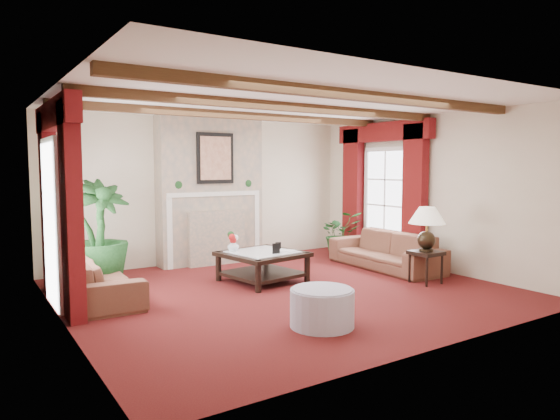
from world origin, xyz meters
TOP-DOWN VIEW (x-y plane):
  - floor at (0.00, 0.00)m, footprint 6.00×6.00m
  - ceiling at (0.00, 0.00)m, footprint 6.00×6.00m
  - back_wall at (0.00, 2.75)m, footprint 6.00×0.02m
  - left_wall at (-3.00, 0.00)m, footprint 0.02×5.50m
  - right_wall at (3.00, 0.00)m, footprint 0.02×5.50m
  - ceiling_beams at (0.00, 0.00)m, footprint 6.00×3.00m
  - fireplace at (0.00, 2.55)m, footprint 2.00×0.52m
  - french_door_left at (-2.97, 1.00)m, footprint 0.10×1.10m
  - french_door_right at (2.97, 1.00)m, footprint 0.10×1.10m
  - curtains_left at (-2.86, 1.00)m, footprint 0.20×2.40m
  - curtains_right at (2.86, 1.00)m, footprint 0.20×2.40m
  - sofa_left at (-2.36, 1.00)m, footprint 2.02×0.77m
  - sofa_right at (2.36, 0.38)m, footprint 2.23×0.78m
  - potted_palm at (-2.20, 1.82)m, footprint 1.78×2.10m
  - small_plant at (2.49, 1.76)m, footprint 1.37×1.41m
  - coffee_table at (0.01, 0.69)m, footprint 1.29×1.29m
  - side_table at (2.07, -0.79)m, footprint 0.43×0.43m
  - ottoman at (-0.57, -1.58)m, footprint 0.72×0.72m
  - table_lamp at (2.07, -0.79)m, footprint 0.55×0.55m
  - flower_vase at (-0.34, 1.01)m, footprint 0.21×0.22m
  - book at (0.27, 0.48)m, footprint 0.22×0.19m
  - photo_frame_a at (0.09, 0.42)m, footprint 0.13×0.03m
  - photo_frame_b at (0.36, 0.78)m, footprint 0.09×0.05m

SIDE VIEW (x-z plane):
  - floor at x=0.00m, z-range 0.00..0.00m
  - ottoman at x=-0.57m, z-range 0.00..0.42m
  - coffee_table at x=0.01m, z-range 0.00..0.46m
  - side_table at x=2.07m, z-range 0.00..0.50m
  - small_plant at x=2.49m, z-range 0.00..0.71m
  - sofa_left at x=-2.36m, z-range 0.00..0.77m
  - sofa_right at x=2.36m, z-range 0.00..0.85m
  - potted_palm at x=-2.20m, z-range 0.00..0.90m
  - photo_frame_b at x=0.36m, z-range 0.46..0.58m
  - photo_frame_a at x=0.09m, z-range 0.46..0.63m
  - flower_vase at x=-0.34m, z-range 0.46..0.64m
  - book at x=0.27m, z-range 0.46..0.74m
  - table_lamp at x=2.07m, z-range 0.50..1.21m
  - back_wall at x=0.00m, z-range 0.00..2.70m
  - left_wall at x=-3.00m, z-range 0.00..2.70m
  - right_wall at x=3.00m, z-range 0.00..2.70m
  - french_door_left at x=-2.97m, z-range 1.05..3.21m
  - french_door_right at x=2.97m, z-range 1.05..3.21m
  - curtains_left at x=-2.86m, z-range 1.28..3.83m
  - curtains_right at x=2.86m, z-range 1.28..3.83m
  - ceiling_beams at x=0.00m, z-range 2.58..2.70m
  - ceiling at x=0.00m, z-range 2.70..2.70m
  - fireplace at x=0.00m, z-range 1.35..4.05m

